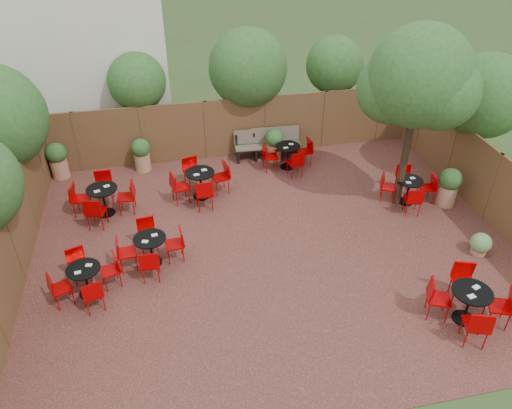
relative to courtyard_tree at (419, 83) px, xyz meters
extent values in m
plane|color=#354F23|center=(-3.96, -1.16, -3.62)|extent=(80.00, 80.00, 0.00)
cube|color=#3B1B18|center=(-3.96, -1.16, -3.61)|extent=(12.00, 10.00, 0.02)
cube|color=brown|center=(-3.96, 3.84, -2.62)|extent=(12.00, 0.08, 2.00)
cube|color=brown|center=(-9.96, -1.16, -2.62)|extent=(0.08, 10.00, 2.00)
cube|color=brown|center=(2.04, -1.16, -2.62)|extent=(0.08, 10.00, 2.00)
cube|color=silver|center=(-8.46, 6.84, 0.38)|extent=(5.00, 4.00, 8.00)
sphere|color=#24541B|center=(-6.96, 4.54, -1.08)|extent=(1.80, 1.80, 1.80)
sphere|color=#24541B|center=(-3.46, 4.44, -0.86)|extent=(2.52, 2.52, 2.52)
sphere|color=#24541B|center=(-0.46, 4.64, -1.04)|extent=(1.93, 1.93, 1.93)
sphere|color=#24541B|center=(2.64, 0.84, -0.89)|extent=(2.41, 2.41, 2.41)
cylinder|color=black|center=(0.01, 0.01, -1.62)|extent=(0.24, 0.24, 3.95)
sphere|color=#24541B|center=(0.01, 0.01, 0.16)|extent=(2.60, 2.60, 2.60)
sphere|color=#24541B|center=(-0.49, 0.41, -0.28)|extent=(1.82, 1.82, 1.82)
sphere|color=#24541B|center=(0.41, -0.39, -0.12)|extent=(1.90, 1.90, 1.90)
cube|color=brown|center=(-2.72, 3.39, -3.14)|extent=(1.61, 0.56, 0.05)
cube|color=brown|center=(-2.72, 3.60, -2.86)|extent=(1.59, 0.20, 0.48)
cube|color=black|center=(-3.44, 3.39, -3.39)|extent=(0.09, 0.48, 0.42)
cube|color=black|center=(-2.01, 3.39, -3.39)|extent=(0.09, 0.48, 0.42)
cube|color=brown|center=(-3.32, 3.39, -3.15)|extent=(1.58, 0.56, 0.05)
cube|color=brown|center=(-3.32, 3.60, -2.87)|extent=(1.56, 0.21, 0.47)
cube|color=black|center=(-4.03, 3.39, -3.39)|extent=(0.09, 0.47, 0.41)
cube|color=black|center=(-2.62, 3.39, -3.39)|extent=(0.09, 0.47, 0.41)
cylinder|color=black|center=(-2.55, 2.64, -3.58)|extent=(0.46, 0.46, 0.03)
cylinder|color=black|center=(-2.55, 2.64, -3.21)|extent=(0.05, 0.05, 0.72)
cylinder|color=black|center=(-2.55, 2.64, -2.84)|extent=(0.79, 0.79, 0.03)
cube|color=white|center=(-2.42, 2.72, -2.82)|extent=(0.16, 0.13, 0.02)
cube|color=white|center=(-2.65, 2.52, -2.82)|extent=(0.16, 0.13, 0.02)
cylinder|color=black|center=(-8.17, 1.19, -3.58)|extent=(0.49, 0.49, 0.03)
cylinder|color=black|center=(-8.17, 1.19, -3.19)|extent=(0.06, 0.06, 0.77)
cylinder|color=black|center=(-8.17, 1.19, -2.79)|extent=(0.84, 0.84, 0.03)
cube|color=white|center=(-8.04, 1.28, -2.76)|extent=(0.17, 0.13, 0.02)
cube|color=white|center=(-8.28, 1.06, -2.76)|extent=(0.17, 0.13, 0.02)
cylinder|color=black|center=(-0.53, -4.44, -3.58)|extent=(0.48, 0.48, 0.03)
cylinder|color=black|center=(-0.53, -4.44, -3.19)|extent=(0.05, 0.05, 0.77)
cylinder|color=black|center=(-0.53, -4.44, -2.80)|extent=(0.83, 0.83, 0.03)
cube|color=white|center=(-0.40, -4.36, -2.77)|extent=(0.18, 0.16, 0.02)
cube|color=white|center=(-0.64, -4.58, -2.77)|extent=(0.18, 0.16, 0.02)
cylinder|color=black|center=(-6.97, -1.20, -3.58)|extent=(0.45, 0.45, 0.03)
cylinder|color=black|center=(-6.97, -1.20, -3.22)|extent=(0.05, 0.05, 0.72)
cylinder|color=black|center=(-6.97, -1.20, -2.85)|extent=(0.78, 0.78, 0.03)
cube|color=white|center=(-6.85, -1.12, -2.82)|extent=(0.15, 0.12, 0.02)
cube|color=white|center=(-7.08, -1.33, -2.82)|extent=(0.15, 0.12, 0.02)
cylinder|color=black|center=(0.28, -0.03, -3.58)|extent=(0.44, 0.44, 0.03)
cylinder|color=black|center=(0.28, -0.03, -3.23)|extent=(0.05, 0.05, 0.70)
cylinder|color=black|center=(0.28, -0.03, -2.87)|extent=(0.76, 0.76, 0.03)
cube|color=white|center=(0.40, 0.05, -2.85)|extent=(0.16, 0.13, 0.01)
cube|color=white|center=(0.18, -0.15, -2.85)|extent=(0.16, 0.13, 0.01)
cylinder|color=black|center=(-5.46, 1.50, -3.58)|extent=(0.49, 0.49, 0.03)
cylinder|color=black|center=(-5.46, 1.50, -3.19)|extent=(0.06, 0.06, 0.78)
cylinder|color=black|center=(-5.46, 1.50, -2.79)|extent=(0.84, 0.84, 0.03)
cube|color=white|center=(-5.33, 1.58, -2.76)|extent=(0.17, 0.14, 0.02)
cube|color=white|center=(-5.57, 1.36, -2.76)|extent=(0.17, 0.14, 0.02)
cylinder|color=black|center=(-8.44, -1.96, -3.58)|extent=(0.43, 0.43, 0.03)
cylinder|color=black|center=(-8.44, -1.96, -3.23)|extent=(0.05, 0.05, 0.69)
cylinder|color=black|center=(-8.44, -1.96, -2.88)|extent=(0.75, 0.75, 0.03)
cube|color=white|center=(-8.32, -1.88, -2.85)|extent=(0.17, 0.15, 0.01)
cube|color=white|center=(-8.53, -2.08, -2.85)|extent=(0.17, 0.15, 0.01)
cylinder|color=#AF7857|center=(-7.09, 3.44, -3.31)|extent=(0.49, 0.49, 0.57)
sphere|color=#24541B|center=(-7.09, 3.44, -2.81)|extent=(0.59, 0.59, 0.59)
cylinder|color=#AF7857|center=(-2.86, 3.23, -3.31)|extent=(0.49, 0.49, 0.57)
sphere|color=#24541B|center=(-2.86, 3.23, -2.81)|extent=(0.59, 0.59, 0.59)
cylinder|color=#AF7857|center=(-9.61, 3.54, -3.30)|extent=(0.53, 0.53, 0.60)
sphere|color=#24541B|center=(-9.61, 3.54, -2.76)|extent=(0.63, 0.63, 0.63)
cylinder|color=#AF7857|center=(1.34, -0.34, -3.30)|extent=(0.52, 0.52, 0.59)
sphere|color=#24541B|center=(1.34, -0.34, -2.77)|extent=(0.62, 0.62, 0.62)
cylinder|color=#AF7857|center=(1.04, -2.51, -3.51)|extent=(0.38, 0.38, 0.17)
sphere|color=#5D8746|center=(1.04, -2.51, -3.29)|extent=(0.52, 0.52, 0.52)
camera|label=1|loc=(-6.41, -10.70, 4.38)|focal=34.60mm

